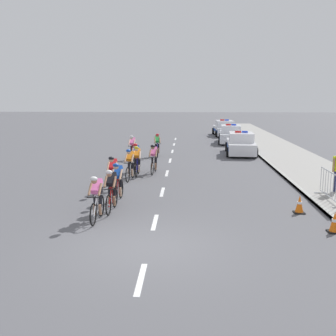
# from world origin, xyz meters

# --- Properties ---
(ground_plane) EXTENTS (160.00, 160.00, 0.00)m
(ground_plane) POSITION_xyz_m (0.00, 0.00, 0.00)
(ground_plane) COLOR #56565B
(sidewalk_slab) EXTENTS (3.78, 60.00, 0.12)m
(sidewalk_slab) POSITION_xyz_m (7.61, 14.00, 0.06)
(sidewalk_slab) COLOR gray
(sidewalk_slab) RESTS_ON ground
(kerb_edge) EXTENTS (0.16, 60.00, 0.13)m
(kerb_edge) POSITION_xyz_m (5.81, 14.00, 0.07)
(kerb_edge) COLOR #9E9E99
(kerb_edge) RESTS_ON ground
(lane_markings_centre) EXTENTS (0.14, 29.60, 0.01)m
(lane_markings_centre) POSITION_xyz_m (0.00, 12.06, 0.00)
(lane_markings_centre) COLOR white
(lane_markings_centre) RESTS_ON ground
(cyclist_lead) EXTENTS (0.42, 1.72, 1.56)m
(cyclist_lead) POSITION_xyz_m (-1.86, 2.10, 0.79)
(cyclist_lead) COLOR black
(cyclist_lead) RESTS_ON ground
(cyclist_second) EXTENTS (0.43, 1.72, 1.56)m
(cyclist_second) POSITION_xyz_m (-1.59, 3.18, 0.79)
(cyclist_second) COLOR black
(cyclist_second) RESTS_ON ground
(cyclist_third) EXTENTS (0.43, 1.72, 1.56)m
(cyclist_third) POSITION_xyz_m (-1.59, 4.49, 0.79)
(cyclist_third) COLOR black
(cyclist_third) RESTS_ON ground
(cyclist_fourth) EXTENTS (0.42, 1.72, 1.56)m
(cyclist_fourth) POSITION_xyz_m (-2.07, 6.08, 0.79)
(cyclist_fourth) COLOR black
(cyclist_fourth) RESTS_ON ground
(cyclist_fifth) EXTENTS (0.45, 1.72, 1.56)m
(cyclist_fifth) POSITION_xyz_m (-1.65, 8.30, 0.79)
(cyclist_fifth) COLOR black
(cyclist_fifth) RESTS_ON ground
(cyclist_sixth) EXTENTS (0.42, 1.72, 1.56)m
(cyclist_sixth) POSITION_xyz_m (-1.45, 9.33, 0.79)
(cyclist_sixth) COLOR black
(cyclist_sixth) RESTS_ON ground
(cyclist_seventh) EXTENTS (0.42, 1.72, 1.56)m
(cyclist_seventh) POSITION_xyz_m (-1.64, 10.46, 0.79)
(cyclist_seventh) COLOR black
(cyclist_seventh) RESTS_ON ground
(cyclist_eighth) EXTENTS (0.44, 1.72, 1.56)m
(cyclist_eighth) POSITION_xyz_m (-0.67, 9.99, 0.79)
(cyclist_eighth) COLOR black
(cyclist_eighth) RESTS_ON ground
(cyclist_ninth) EXTENTS (0.43, 1.72, 1.56)m
(cyclist_ninth) POSITION_xyz_m (-2.36, 14.37, 0.79)
(cyclist_ninth) COLOR black
(cyclist_ninth) RESTS_ON ground
(cyclist_tenth) EXTENTS (0.45, 1.72, 1.56)m
(cyclist_tenth) POSITION_xyz_m (-0.91, 15.66, 0.79)
(cyclist_tenth) COLOR black
(cyclist_tenth) RESTS_ON ground
(police_car_nearest) EXTENTS (2.22, 4.51, 1.59)m
(police_car_nearest) POSITION_xyz_m (4.67, 16.90, 0.68)
(police_car_nearest) COLOR white
(police_car_nearest) RESTS_ON ground
(police_car_second) EXTENTS (2.30, 4.54, 1.59)m
(police_car_second) POSITION_xyz_m (4.67, 23.21, 0.68)
(police_car_second) COLOR silver
(police_car_second) RESTS_ON ground
(police_car_third) EXTENTS (2.15, 4.47, 1.59)m
(police_car_third) POSITION_xyz_m (4.68, 29.15, 0.68)
(police_car_third) COLOR silver
(police_car_third) RESTS_ON ground
(crowd_barrier_middle) EXTENTS (0.54, 2.32, 1.07)m
(crowd_barrier_middle) POSITION_xyz_m (6.36, 4.60, 0.65)
(crowd_barrier_middle) COLOR #B7BABF
(crowd_barrier_middle) RESTS_ON sidewalk_slab
(traffic_cone_near) EXTENTS (0.36, 0.36, 0.64)m
(traffic_cone_near) POSITION_xyz_m (4.88, 3.28, 0.31)
(traffic_cone_near) COLOR black
(traffic_cone_near) RESTS_ON ground
(traffic_cone_mid) EXTENTS (0.36, 0.36, 0.64)m
(traffic_cone_mid) POSITION_xyz_m (5.37, 1.34, 0.31)
(traffic_cone_mid) COLOR black
(traffic_cone_mid) RESTS_ON ground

